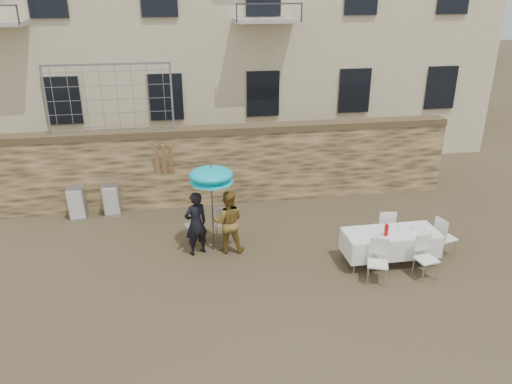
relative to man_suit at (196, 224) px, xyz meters
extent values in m
plane|color=brown|center=(1.04, -2.03, -0.78)|extent=(80.00, 80.00, 0.00)
cube|color=olive|center=(1.04, 2.97, 0.32)|extent=(13.00, 0.50, 2.20)
imported|color=black|center=(0.00, 0.00, 0.00)|extent=(0.67, 0.57, 1.55)
imported|color=#B68937|center=(0.75, 0.00, -0.01)|extent=(0.81, 0.67, 1.53)
cylinder|color=#3F3F44|center=(0.40, 0.10, 0.10)|extent=(0.03, 0.03, 1.75)
cone|color=#08B3C8|center=(0.40, 0.10, 1.08)|extent=(1.05, 1.05, 0.22)
cube|color=white|center=(4.29, -1.14, -0.03)|extent=(2.10, 0.85, 0.05)
cylinder|color=silver|center=(3.34, -1.48, -0.41)|extent=(0.04, 0.04, 0.74)
cylinder|color=silver|center=(5.24, -1.48, -0.41)|extent=(0.04, 0.04, 0.74)
cylinder|color=silver|center=(3.34, -0.79, -0.41)|extent=(0.04, 0.04, 0.74)
cylinder|color=silver|center=(5.24, -0.79, -0.41)|extent=(0.04, 0.04, 0.74)
cylinder|color=red|center=(4.09, -1.29, 0.13)|extent=(0.09, 0.09, 0.26)
camera|label=1|loc=(-0.34, -10.42, 5.12)|focal=35.00mm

